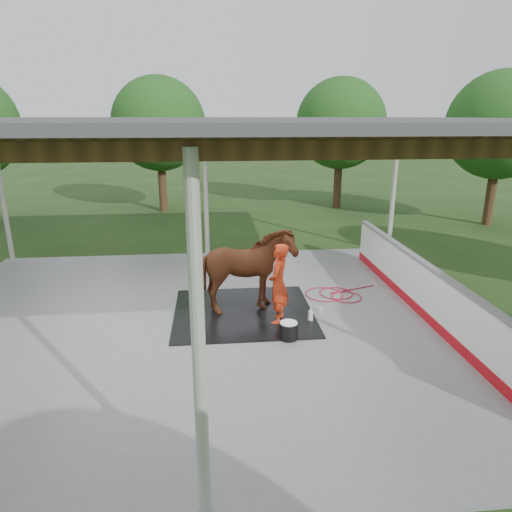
{
  "coord_description": "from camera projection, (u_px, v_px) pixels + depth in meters",
  "views": [
    {
      "loc": [
        0.17,
        -8.69,
        4.15
      ],
      "look_at": [
        1.05,
        0.29,
        1.36
      ],
      "focal_mm": 32.0,
      "sensor_mm": 36.0,
      "label": 1
    }
  ],
  "objects": [
    {
      "name": "hose_coil",
      "position": [
        334.0,
        295.0,
        10.87
      ],
      "size": [
        1.84,
        1.05,
        0.02
      ],
      "color": "#A20B27",
      "rests_on": "concrete_slab"
    },
    {
      "name": "concrete_slab",
      "position": [
        207.0,
        323.0,
        9.46
      ],
      "size": [
        12.0,
        10.0,
        0.05
      ],
      "primitive_type": "cube",
      "color": "slate",
      "rests_on": "ground"
    },
    {
      "name": "ground",
      "position": [
        207.0,
        324.0,
        9.47
      ],
      "size": [
        100.0,
        100.0,
        0.0
      ],
      "primitive_type": "plane",
      "color": "#1E3814"
    },
    {
      "name": "soap_bottle_b",
      "position": [
        320.0,
        309.0,
        9.89
      ],
      "size": [
        0.1,
        0.1,
        0.16
      ],
      "primitive_type": "imported",
      "rotation": [
        0.0,
        0.0,
        -0.67
      ],
      "color": "#338CD8",
      "rests_on": "concrete_slab"
    },
    {
      "name": "wash_bucket",
      "position": [
        288.0,
        330.0,
        8.71
      ],
      "size": [
        0.37,
        0.37,
        0.34
      ],
      "color": "black",
      "rests_on": "concrete_slab"
    },
    {
      "name": "handler",
      "position": [
        278.0,
        284.0,
        9.24
      ],
      "size": [
        0.58,
        0.71,
        1.67
      ],
      "primitive_type": "imported",
      "rotation": [
        0.0,
        0.0,
        -1.9
      ],
      "color": "red",
      "rests_on": "concrete_slab"
    },
    {
      "name": "soap_bottle_a",
      "position": [
        310.0,
        314.0,
        9.46
      ],
      "size": [
        0.14,
        0.14,
        0.31
      ],
      "primitive_type": "imported",
      "rotation": [
        0.0,
        0.0,
        0.2
      ],
      "color": "silver",
      "rests_on": "concrete_slab"
    },
    {
      "name": "horse",
      "position": [
        243.0,
        272.0,
        9.64
      ],
      "size": [
        2.34,
        1.49,
        1.83
      ],
      "primitive_type": "imported",
      "rotation": [
        0.0,
        0.0,
        1.82
      ],
      "color": "brown",
      "rests_on": "rubber_mat"
    },
    {
      "name": "dasher_board",
      "position": [
        423.0,
        290.0,
        9.72
      ],
      "size": [
        0.16,
        8.0,
        1.15
      ],
      "color": "#AF0E17",
      "rests_on": "concrete_slab"
    },
    {
      "name": "pavilion_structure",
      "position": [
        200.0,
        126.0,
        8.3
      ],
      "size": [
        12.6,
        10.6,
        4.05
      ],
      "color": "beige",
      "rests_on": "ground"
    },
    {
      "name": "rubber_mat",
      "position": [
        243.0,
        312.0,
        9.91
      ],
      "size": [
        2.98,
        2.79,
        0.02
      ],
      "primitive_type": "cube",
      "color": "black",
      "rests_on": "concrete_slab"
    },
    {
      "name": "tree_belt",
      "position": [
        216.0,
        134.0,
        9.23
      ],
      "size": [
        28.0,
        28.0,
        5.8
      ],
      "color": "#382314",
      "rests_on": "ground"
    }
  ]
}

